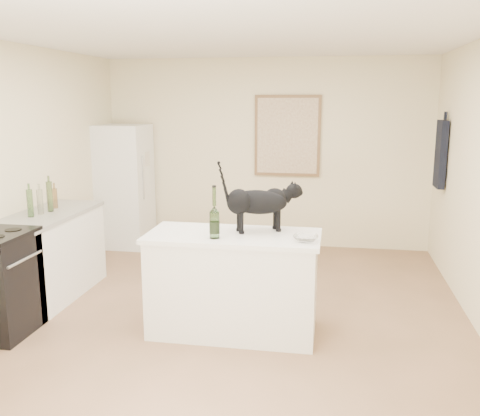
{
  "coord_description": "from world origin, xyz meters",
  "views": [
    {
      "loc": [
        0.93,
        -4.53,
        2.04
      ],
      "look_at": [
        0.15,
        -0.15,
        1.12
      ],
      "focal_mm": 39.38,
      "sensor_mm": 36.0,
      "label": 1
    }
  ],
  "objects_px": {
    "wine_bottle": "(214,215)",
    "black_cat": "(257,205)",
    "fridge": "(124,186)",
    "glass_bowl": "(306,239)"
  },
  "relations": [
    {
      "from": "fridge",
      "to": "glass_bowl",
      "type": "bearing_deg",
      "value": -45.18
    },
    {
      "from": "fridge",
      "to": "black_cat",
      "type": "xyz_separation_m",
      "value": [
        2.24,
        -2.43,
        0.28
      ]
    },
    {
      "from": "wine_bottle",
      "to": "black_cat",
      "type": "bearing_deg",
      "value": 42.74
    },
    {
      "from": "wine_bottle",
      "to": "glass_bowl",
      "type": "xyz_separation_m",
      "value": [
        0.76,
        0.02,
        -0.17
      ]
    },
    {
      "from": "fridge",
      "to": "wine_bottle",
      "type": "relative_size",
      "value": 4.31
    },
    {
      "from": "glass_bowl",
      "to": "fridge",
      "type": "bearing_deg",
      "value": 134.82
    },
    {
      "from": "black_cat",
      "to": "wine_bottle",
      "type": "relative_size",
      "value": 1.7
    },
    {
      "from": "fridge",
      "to": "glass_bowl",
      "type": "distance_m",
      "value": 3.8
    },
    {
      "from": "wine_bottle",
      "to": "glass_bowl",
      "type": "relative_size",
      "value": 1.93
    },
    {
      "from": "black_cat",
      "to": "glass_bowl",
      "type": "height_order",
      "value": "black_cat"
    }
  ]
}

